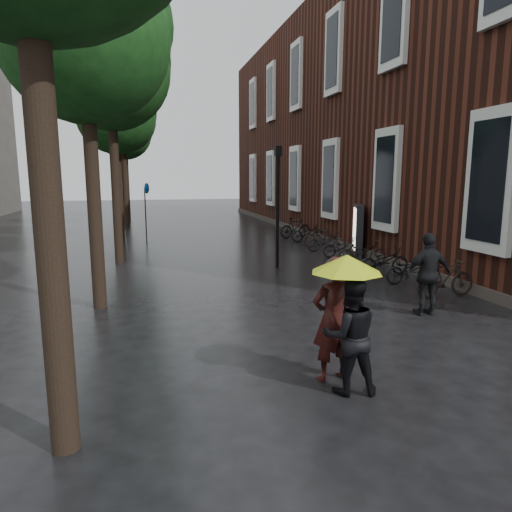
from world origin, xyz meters
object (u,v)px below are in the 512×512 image
object	(u,v)px
person_black	(350,336)
pedestrian_walking	(428,274)
lamp_post	(278,195)
parked_bicycles	(345,246)
person_burgundy	(333,319)
ad_lightbox	(358,230)

from	to	relation	value
person_black	pedestrian_walking	bearing A→B (deg)	-126.54
person_black	lamp_post	size ratio (longest dim) A/B	0.42
parked_bicycles	lamp_post	world-z (taller)	lamp_post
person_burgundy	parked_bicycles	distance (m)	10.99
pedestrian_walking	lamp_post	size ratio (longest dim) A/B	0.46
person_burgundy	person_black	world-z (taller)	person_burgundy
person_burgundy	parked_bicycles	xyz separation A→B (m)	(4.82, 9.86, -0.51)
person_black	ad_lightbox	size ratio (longest dim) A/B	0.85
person_black	ad_lightbox	xyz separation A→B (m)	(5.50, 10.80, 0.16)
pedestrian_walking	parked_bicycles	size ratio (longest dim) A/B	0.15
pedestrian_walking	parked_bicycles	xyz separation A→B (m)	(1.37, 7.25, -0.49)
person_burgundy	ad_lightbox	size ratio (longest dim) A/B	0.96
ad_lightbox	lamp_post	bearing A→B (deg)	-133.90
parked_bicycles	ad_lightbox	world-z (taller)	ad_lightbox
person_burgundy	ad_lightbox	world-z (taller)	ad_lightbox
pedestrian_walking	lamp_post	world-z (taller)	lamp_post
person_black	lamp_post	world-z (taller)	lamp_post
person_burgundy	ad_lightbox	xyz separation A→B (m)	(5.57, 10.34, 0.05)
parked_bicycles	person_burgundy	bearing A→B (deg)	-116.07
pedestrian_walking	lamp_post	distance (m)	6.44
person_black	pedestrian_walking	world-z (taller)	pedestrian_walking
person_black	parked_bicycles	distance (m)	11.36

